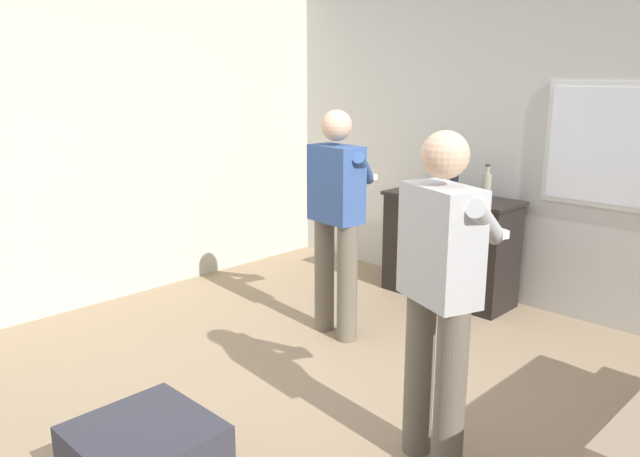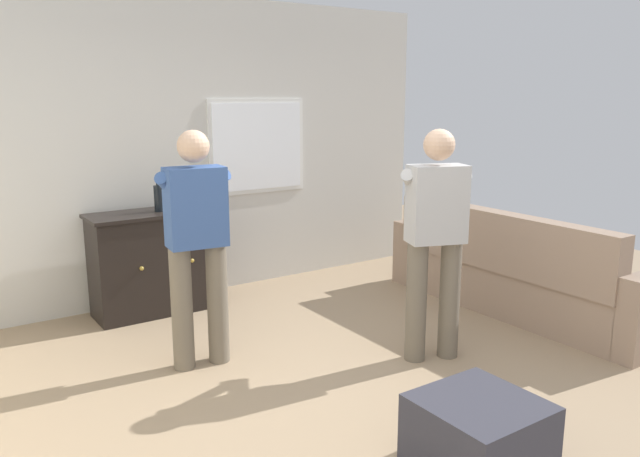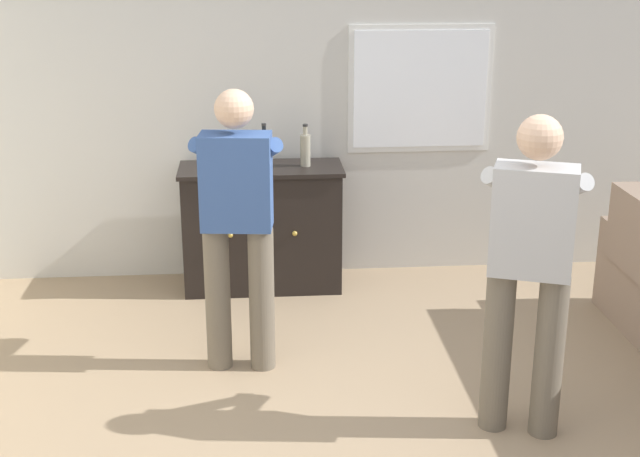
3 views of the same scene
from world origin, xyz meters
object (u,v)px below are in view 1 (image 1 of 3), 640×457
Objects in this scene: person_standing_right at (441,288)px; bottle_wine_green at (486,186)px; bottle_liquor_amber at (454,182)px; sideboard_cabinet at (449,247)px; person_standing_left at (337,213)px.

bottle_wine_green is at bearing 114.88° from person_standing_right.
bottle_wine_green is 0.29m from bottle_liquor_amber.
bottle_wine_green is (0.32, 0.00, 0.58)m from sideboard_cabinet.
bottle_liquor_amber reaches higher than sideboard_cabinet.
person_standing_right is at bearing -58.67° from bottle_liquor_amber.
person_standing_right is at bearing -65.12° from bottle_wine_green.
sideboard_cabinet is at bearing 82.97° from person_standing_left.
bottle_wine_green is at bearing 4.91° from bottle_liquor_amber.
person_standing_right is (1.45, -0.84, 0.00)m from person_standing_left.
bottle_liquor_amber is (-0.29, -0.03, 0.00)m from bottle_wine_green.
person_standing_left is at bearing 149.86° from person_standing_right.
bottle_wine_green is 0.95× the size of bottle_liquor_amber.
person_standing_right is (1.27, -2.09, -0.10)m from bottle_liquor_amber.
sideboard_cabinet is 0.69× the size of person_standing_left.
sideboard_cabinet is 1.36m from person_standing_left.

